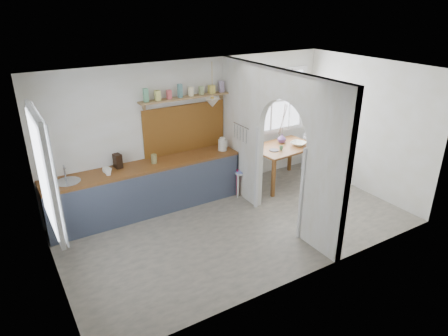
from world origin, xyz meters
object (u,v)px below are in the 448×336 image
chair_right (313,154)px  kettle (222,144)px  vase (282,138)px  chair_left (244,168)px  dining_table (282,165)px

chair_right → kettle: bearing=105.4°
kettle → vase: 1.42m
chair_left → kettle: bearing=-103.9°
chair_left → vase: chair_left is taller
chair_left → chair_right: size_ratio=1.18×
chair_left → chair_right: bearing=102.9°
chair_left → vase: bearing=109.5°
dining_table → vase: 0.55m
dining_table → vase: bearing=56.7°
chair_right → vase: size_ratio=4.59×
chair_left → chair_right: (1.86, 0.03, -0.08)m
chair_left → vase: size_ratio=5.43×
dining_table → chair_left: chair_left is taller
dining_table → vase: size_ratio=7.01×
chair_left → dining_table: bearing=98.3°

